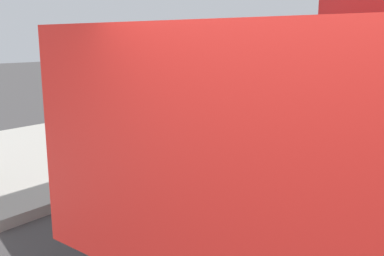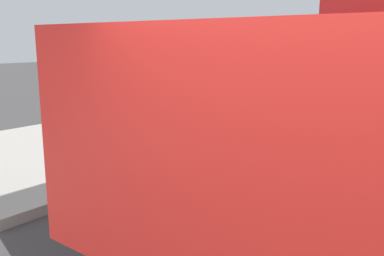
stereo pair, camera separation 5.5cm
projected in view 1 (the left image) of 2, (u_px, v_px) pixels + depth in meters
The scene contains 1 object.
dump_truck_red at pixel (371, 97), 5.20m from camera, with size 7.01×2.82×3.00m.
Camera 1 is at (-1.30, -0.80, 2.30)m, focal length 39.86 mm.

